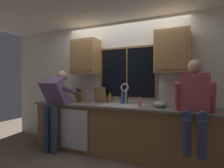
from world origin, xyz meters
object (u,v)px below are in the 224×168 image
(person_sitting_on_counter, at_px, (195,100))
(soap_dispenser, at_px, (140,104))
(knife_block, at_px, (80,97))
(mixing_bowl, at_px, (160,104))
(cutting_board, at_px, (100,95))
(person_standing, at_px, (55,101))
(bottle_green_glass, at_px, (123,98))
(bottle_tall_clear, at_px, (110,98))

(person_sitting_on_counter, xyz_separation_m, soap_dispenser, (-0.83, 0.14, -0.12))
(knife_block, distance_m, mixing_bowl, 1.65)
(mixing_bowl, xyz_separation_m, soap_dispenser, (-0.30, -0.16, 0.01))
(person_sitting_on_counter, xyz_separation_m, cutting_board, (-1.78, 0.49, -0.03))
(person_sitting_on_counter, bearing_deg, soap_dispenser, 170.45)
(person_standing, xyz_separation_m, soap_dispenser, (1.65, 0.19, 0.02))
(soap_dispenser, height_order, bottle_green_glass, bottle_green_glass)
(person_standing, bearing_deg, bottle_green_glass, 23.91)
(cutting_board, xyz_separation_m, bottle_green_glass, (0.50, -0.00, -0.04))
(knife_block, relative_size, bottle_tall_clear, 1.43)
(cutting_board, height_order, soap_dispenser, cutting_board)
(knife_block, height_order, mixing_bowl, knife_block)
(person_sitting_on_counter, relative_size, mixing_bowl, 5.33)
(bottle_green_glass, bearing_deg, mixing_bowl, -13.97)
(person_standing, relative_size, knife_block, 4.90)
(bottle_tall_clear, bearing_deg, person_sitting_on_counter, -17.86)
(mixing_bowl, height_order, soap_dispenser, soap_dispenser)
(mixing_bowl, bearing_deg, bottle_green_glass, 166.03)
(soap_dispenser, bearing_deg, person_standing, -173.41)
(person_standing, xyz_separation_m, cutting_board, (0.70, 0.54, 0.11))
(knife_block, height_order, soap_dispenser, knife_block)
(soap_dispenser, bearing_deg, knife_block, 170.76)
(cutting_board, bearing_deg, soap_dispenser, -20.16)
(person_standing, distance_m, bottle_green_glass, 1.32)
(person_standing, distance_m, cutting_board, 0.89)
(mixing_bowl, bearing_deg, person_standing, -169.82)
(person_standing, relative_size, soap_dispenser, 9.00)
(person_sitting_on_counter, bearing_deg, person_standing, -178.82)
(person_standing, distance_m, bottle_tall_clear, 1.08)
(bottle_green_glass, bearing_deg, person_sitting_on_counter, -20.80)
(person_sitting_on_counter, distance_m, soap_dispenser, 0.85)
(person_standing, xyz_separation_m, bottle_green_glass, (1.21, 0.54, 0.07))
(person_standing, relative_size, mixing_bowl, 6.65)
(person_standing, height_order, bottle_green_glass, person_standing)
(mixing_bowl, relative_size, soap_dispenser, 1.35)
(mixing_bowl, bearing_deg, cutting_board, 171.41)
(soap_dispenser, bearing_deg, cutting_board, 159.84)
(person_standing, bearing_deg, person_sitting_on_counter, 1.18)
(knife_block, relative_size, bottle_green_glass, 1.14)
(knife_block, relative_size, mixing_bowl, 1.36)
(knife_block, xyz_separation_m, bottle_tall_clear, (0.63, 0.14, -0.02))
(person_standing, height_order, knife_block, person_standing)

